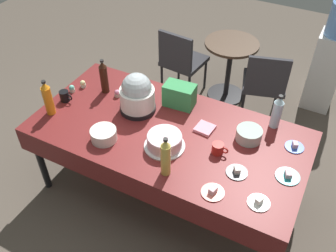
# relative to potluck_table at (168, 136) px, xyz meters

# --- Properties ---
(ground) EXTENTS (9.00, 9.00, 0.00)m
(ground) POSITION_rel_potluck_table_xyz_m (0.00, 0.00, -0.69)
(ground) COLOR brown
(potluck_table) EXTENTS (2.20, 1.10, 0.75)m
(potluck_table) POSITION_rel_potluck_table_xyz_m (0.00, 0.00, 0.00)
(potluck_table) COLOR maroon
(potluck_table) RESTS_ON ground
(frosted_layer_cake) EXTENTS (0.32, 0.32, 0.11)m
(frosted_layer_cake) POSITION_rel_potluck_table_xyz_m (0.06, -0.17, 0.12)
(frosted_layer_cake) COLOR silver
(frosted_layer_cake) RESTS_ON potluck_table
(slow_cooker) EXTENTS (0.30, 0.30, 0.35)m
(slow_cooker) POSITION_rel_potluck_table_xyz_m (-0.35, 0.12, 0.22)
(slow_cooker) COLOR black
(slow_cooker) RESTS_ON potluck_table
(glass_salad_bowl) EXTENTS (0.20, 0.20, 0.10)m
(glass_salad_bowl) POSITION_rel_potluck_table_xyz_m (0.60, 0.20, 0.11)
(glass_salad_bowl) COLOR #B2C6BC
(glass_salad_bowl) RESTS_ON potluck_table
(ceramic_snack_bowl) EXTENTS (0.20, 0.20, 0.10)m
(ceramic_snack_bowl) POSITION_rel_potluck_table_xyz_m (-0.39, -0.32, 0.11)
(ceramic_snack_bowl) COLOR silver
(ceramic_snack_bowl) RESTS_ON potluck_table
(dessert_plate_charcoal) EXTENTS (0.16, 0.16, 0.05)m
(dessert_plate_charcoal) POSITION_rel_potluck_table_xyz_m (0.64, -0.17, 0.07)
(dessert_plate_charcoal) COLOR #2D2D33
(dessert_plate_charcoal) RESTS_ON potluck_table
(dessert_plate_coral) EXTENTS (0.16, 0.16, 0.05)m
(dessert_plate_coral) POSITION_rel_potluck_table_xyz_m (0.55, -0.41, 0.07)
(dessert_plate_coral) COLOR #E07266
(dessert_plate_coral) RESTS_ON potluck_table
(dessert_plate_teal) EXTENTS (0.17, 0.17, 0.05)m
(dessert_plate_teal) POSITION_rel_potluck_table_xyz_m (0.96, -0.04, 0.07)
(dessert_plate_teal) COLOR teal
(dessert_plate_teal) RESTS_ON potluck_table
(dessert_plate_cobalt) EXTENTS (0.15, 0.15, 0.05)m
(dessert_plate_cobalt) POSITION_rel_potluck_table_xyz_m (0.94, 0.28, 0.07)
(dessert_plate_cobalt) COLOR #2D4CB2
(dessert_plate_cobalt) RESTS_ON potluck_table
(dessert_plate_white) EXTENTS (0.15, 0.15, 0.05)m
(dessert_plate_white) POSITION_rel_potluck_table_xyz_m (0.85, -0.35, 0.07)
(dessert_plate_white) COLOR white
(dessert_plate_white) RESTS_ON potluck_table
(cupcake_mint) EXTENTS (0.05, 0.05, 0.07)m
(cupcake_mint) POSITION_rel_potluck_table_xyz_m (-0.96, 0.17, 0.09)
(cupcake_mint) COLOR beige
(cupcake_mint) RESTS_ON potluck_table
(cupcake_berry) EXTENTS (0.05, 0.05, 0.07)m
(cupcake_berry) POSITION_rel_potluck_table_xyz_m (-0.61, 0.19, 0.09)
(cupcake_berry) COLOR beige
(cupcake_berry) RESTS_ON potluck_table
(cupcake_cocoa) EXTENTS (0.05, 0.05, 0.07)m
(cupcake_cocoa) POSITION_rel_potluck_table_xyz_m (-1.01, 0.07, 0.09)
(cupcake_cocoa) COLOR beige
(cupcake_cocoa) RESTS_ON potluck_table
(soda_bottle_cola) EXTENTS (0.07, 0.07, 0.33)m
(soda_bottle_cola) POSITION_rel_potluck_table_xyz_m (-0.74, 0.21, 0.21)
(soda_bottle_cola) COLOR #33190F
(soda_bottle_cola) RESTS_ON potluck_table
(soda_bottle_orange_juice) EXTENTS (0.08, 0.08, 0.32)m
(soda_bottle_orange_juice) POSITION_rel_potluck_table_xyz_m (-0.97, -0.25, 0.21)
(soda_bottle_orange_juice) COLOR orange
(soda_bottle_orange_juice) RESTS_ON potluck_table
(soda_bottle_water) EXTENTS (0.08, 0.08, 0.30)m
(soda_bottle_water) POSITION_rel_potluck_table_xyz_m (0.73, 0.45, 0.20)
(soda_bottle_water) COLOR silver
(soda_bottle_water) RESTS_ON potluck_table
(soda_bottle_ginger_ale) EXTENTS (0.07, 0.07, 0.33)m
(soda_bottle_ginger_ale) POSITION_rel_potluck_table_xyz_m (0.19, -0.40, 0.22)
(soda_bottle_ginger_ale) COLOR gold
(soda_bottle_ginger_ale) RESTS_ON potluck_table
(coffee_mug_red) EXTENTS (0.13, 0.09, 0.09)m
(coffee_mug_red) POSITION_rel_potluck_table_xyz_m (0.44, -0.04, 0.11)
(coffee_mug_red) COLOR #B2231E
(coffee_mug_red) RESTS_ON potluck_table
(coffee_mug_black) EXTENTS (0.12, 0.08, 0.10)m
(coffee_mug_black) POSITION_rel_potluck_table_xyz_m (-0.97, -0.07, 0.11)
(coffee_mug_black) COLOR black
(coffee_mug_black) RESTS_ON potluck_table
(soda_carton) EXTENTS (0.27, 0.18, 0.20)m
(soda_carton) POSITION_rel_potluck_table_xyz_m (-0.07, 0.34, 0.16)
(soda_carton) COLOR #338C4C
(soda_carton) RESTS_ON potluck_table
(paper_napkin_stack) EXTENTS (0.15, 0.15, 0.02)m
(paper_napkin_stack) POSITION_rel_potluck_table_xyz_m (0.25, 0.15, 0.07)
(paper_napkin_stack) COLOR pink
(paper_napkin_stack) RESTS_ON potluck_table
(maroon_chair_left) EXTENTS (0.48, 0.48, 0.85)m
(maroon_chair_left) POSITION_rel_potluck_table_xyz_m (-0.56, 1.39, -0.20)
(maroon_chair_left) COLOR #333338
(maroon_chair_left) RESTS_ON ground
(maroon_chair_right) EXTENTS (0.55, 0.55, 0.85)m
(maroon_chair_right) POSITION_rel_potluck_table_xyz_m (0.42, 1.40, -0.20)
(maroon_chair_right) COLOR #333338
(maroon_chair_right) RESTS_ON ground
(round_cafe_table) EXTENTS (0.60, 0.60, 0.72)m
(round_cafe_table) POSITION_rel_potluck_table_xyz_m (-0.05, 1.62, -0.19)
(round_cafe_table) COLOR #473323
(round_cafe_table) RESTS_ON ground
(water_cooler) EXTENTS (0.32, 0.32, 1.24)m
(water_cooler) POSITION_rel_potluck_table_xyz_m (0.95, 1.95, -0.10)
(water_cooler) COLOR silver
(water_cooler) RESTS_ON ground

